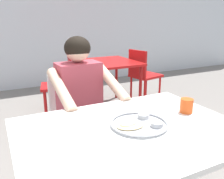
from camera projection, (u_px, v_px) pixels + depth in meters
table_foreground at (131, 140)px, 1.30m from camera, size 1.19×0.88×0.75m
thali_tray at (139, 124)px, 1.31m from camera, size 0.32×0.32×0.03m
drinking_cup at (187, 105)px, 1.49m from camera, size 0.08×0.08×0.09m
chair_foreground at (75, 114)px, 2.13m from camera, size 0.42×0.45×0.85m
diner_foreground at (84, 98)px, 1.88m from camera, size 0.51×0.57×1.18m
table_background_red at (107, 67)px, 3.49m from camera, size 0.80×0.85×0.71m
chair_red_left at (62, 81)px, 3.24m from camera, size 0.49×0.47×0.85m
chair_red_right at (142, 73)px, 3.79m from camera, size 0.51×0.47×0.85m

